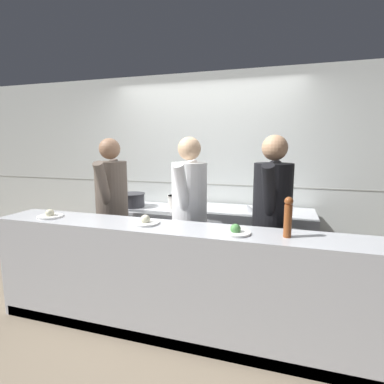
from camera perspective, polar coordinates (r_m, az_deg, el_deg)
The scene contains 15 objects.
ground_plane at distance 3.24m, azimuth -4.00°, elevation -22.20°, with size 14.00×14.00×0.00m, color #7F705B.
wall_back_tiled at distance 4.06m, azimuth 2.62°, elevation 3.67°, with size 8.00×0.06×2.60m.
oven_range at distance 4.06m, azimuth -7.15°, elevation -8.93°, with size 1.18×0.71×0.86m.
prep_counter at distance 3.73m, azimuth 11.54°, elevation -10.36°, with size 1.38×0.65×0.91m.
pass_counter at distance 2.75m, azimuth -4.01°, elevation -16.60°, with size 3.38×0.45×0.99m.
stock_pot at distance 4.03m, azimuth -11.34°, elevation -1.43°, with size 0.34×0.34×0.18m.
sauce_pot at distance 3.79m, azimuth -2.82°, elevation -1.93°, with size 0.25×0.25×0.18m.
mixing_bowl_steel at distance 3.57m, azimuth 10.33°, elevation -2.92°, with size 0.22×0.22×0.08m.
plated_dish_main at distance 3.20m, azimuth -25.43°, elevation -4.02°, with size 0.23×0.23×0.08m.
plated_dish_appetiser at distance 2.68m, azimuth -8.86°, elevation -5.60°, with size 0.25×0.25×0.09m.
plated_dish_dessert at distance 2.39m, azimuth 8.27°, elevation -7.43°, with size 0.24×0.24×0.08m.
pepper_mill at distance 2.36m, azimuth 17.83°, elevation -4.42°, with size 0.07×0.07×0.31m.
chef_head_cook at distance 3.51m, azimuth -14.97°, elevation -2.89°, with size 0.42×0.77×1.75m.
chef_sous at distance 3.08m, azimuth -0.50°, elevation -4.17°, with size 0.36×0.76×1.76m.
chef_line at distance 2.93m, azimuth 14.94°, elevation -5.04°, with size 0.40×0.77×1.77m.
Camera 1 is at (1.02, -2.58, 1.68)m, focal length 28.00 mm.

